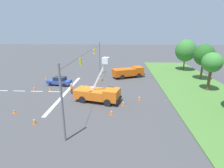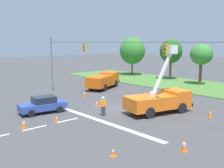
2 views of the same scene
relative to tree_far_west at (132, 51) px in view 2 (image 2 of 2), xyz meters
The scene contains 20 objects.
ground_plane 27.56m from the tree_far_west, 49.53° to the right, with size 200.00×200.00×0.00m, color #424244.
grass_verge 18.45m from the tree_far_west, ahead, with size 56.00×12.00×0.10m, color #477533.
lane_markings 31.84m from the tree_far_west, 55.98° to the right, with size 17.60×15.25×0.01m.
signal_gantry 27.13m from the tree_far_west, 49.51° to the right, with size 26.20×0.33×7.20m.
tree_far_west is the anchor object (origin of this frame).
tree_west 8.81m from the tree_far_west, ahead, with size 3.93×3.88×7.16m.
tree_centre 15.57m from the tree_far_west, ahead, with size 3.51×3.08×6.37m.
utility_truck_bucket_lift 28.64m from the tree_far_west, 41.40° to the right, with size 4.00×6.85×6.33m.
utility_truck_support_near 16.50m from the tree_far_west, 61.41° to the right, with size 4.87×7.10×2.14m.
sedan_blue 30.63m from the tree_far_west, 62.65° to the right, with size 2.38×4.51×1.56m.
road_worker 30.11m from the tree_far_west, 51.61° to the right, with size 0.47×0.51×1.77m.
traffic_cone_foreground_left 24.72m from the tree_far_west, 32.18° to the right, with size 0.36×0.36×0.81m.
traffic_cone_mid_left 22.94m from the tree_far_west, 61.58° to the right, with size 0.36×0.36×0.83m.
traffic_cone_mid_right 37.62m from the tree_far_west, 41.75° to the right, with size 0.36×0.36×0.83m.
traffic_cone_near_bucket 38.55m from the tree_far_west, 48.25° to the right, with size 0.36×0.36×0.60m.
traffic_cone_lane_edge_a 32.82m from the tree_far_west, 57.80° to the right, with size 0.36×0.36×0.59m.
traffic_cone_lane_edge_b 27.60m from the tree_far_west, 34.16° to the right, with size 0.36×0.36×0.73m.
traffic_cone_far_left 26.97m from the tree_far_west, 54.54° to the right, with size 0.36×0.36×0.67m.
traffic_cone_far_right 30.66m from the tree_far_west, 33.43° to the right, with size 0.36×0.36×0.75m.
traffic_cone_centre_line 35.02m from the tree_far_west, 60.55° to the right, with size 0.36×0.36×0.79m.
Camera 2 is at (18.53, -17.69, 6.58)m, focal length 42.00 mm.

